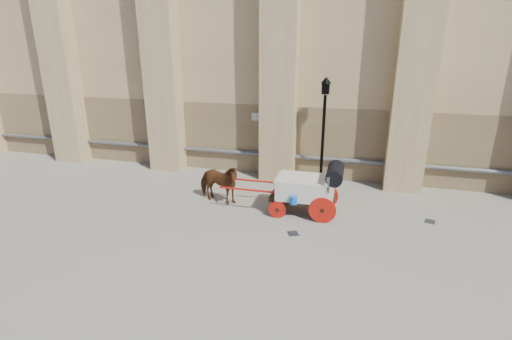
# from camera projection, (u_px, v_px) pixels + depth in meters

# --- Properties ---
(ground) EXTENTS (90.00, 90.00, 0.00)m
(ground) POSITION_uv_depth(u_px,v_px,m) (285.00, 216.00, 13.45)
(ground) COLOR #6F695C
(ground) RESTS_ON ground
(horse) EXTENTS (1.91, 1.18, 1.50)m
(horse) POSITION_uv_depth(u_px,v_px,m) (218.00, 183.00, 14.31)
(horse) COLOR brown
(horse) RESTS_ON ground
(carriage) EXTENTS (4.12, 1.46, 1.80)m
(carriage) POSITION_uv_depth(u_px,v_px,m) (310.00, 187.00, 13.36)
(carriage) COLOR black
(carriage) RESTS_ON ground
(street_lamp) EXTENTS (0.40, 0.40, 4.30)m
(street_lamp) POSITION_uv_depth(u_px,v_px,m) (323.00, 129.00, 15.46)
(street_lamp) COLOR black
(street_lamp) RESTS_ON ground
(drain_grate_near) EXTENTS (0.42, 0.42, 0.01)m
(drain_grate_near) POSITION_uv_depth(u_px,v_px,m) (293.00, 233.00, 12.30)
(drain_grate_near) COLOR black
(drain_grate_near) RESTS_ON ground
(drain_grate_far) EXTENTS (0.39, 0.39, 0.01)m
(drain_grate_far) POSITION_uv_depth(u_px,v_px,m) (430.00, 221.00, 13.08)
(drain_grate_far) COLOR black
(drain_grate_far) RESTS_ON ground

